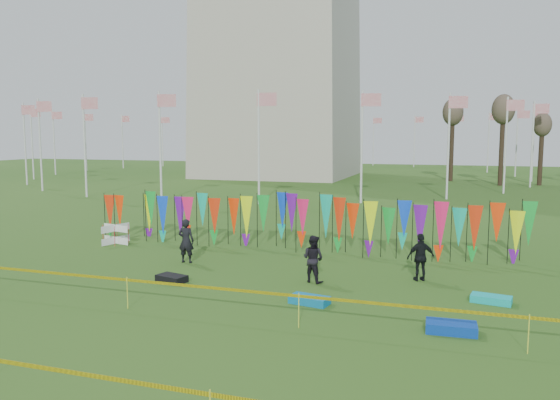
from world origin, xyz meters
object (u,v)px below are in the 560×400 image
(person_left, at_px, (186,241))
(person_right, at_px, (421,257))
(kite_bag_turquoise, at_px, (310,300))
(person_mid, at_px, (313,259))
(kite_bag_blue, at_px, (451,327))
(box_kite, at_px, (116,234))
(kite_bag_black, at_px, (172,278))
(kite_bag_teal, at_px, (491,299))

(person_left, distance_m, person_right, 8.63)
(person_left, relative_size, kite_bag_turquoise, 1.50)
(person_left, height_order, person_mid, person_left)
(person_mid, distance_m, kite_bag_blue, 5.63)
(box_kite, bearing_deg, person_mid, -19.23)
(person_left, distance_m, kite_bag_black, 2.86)
(person_left, xyz_separation_m, kite_bag_black, (0.84, -2.63, -0.72))
(box_kite, bearing_deg, kite_bag_teal, -14.79)
(person_left, distance_m, person_mid, 5.41)
(person_left, xyz_separation_m, kite_bag_turquoise, (5.78, -3.51, -0.73))
(person_left, distance_m, kite_bag_teal, 10.91)
(person_left, height_order, person_right, person_left)
(person_left, relative_size, person_right, 1.06)
(person_mid, bearing_deg, kite_bag_turquoise, 120.88)
(kite_bag_blue, height_order, kite_bag_black, kite_bag_blue)
(person_mid, height_order, kite_bag_black, person_mid)
(person_right, bearing_deg, box_kite, -34.20)
(person_mid, bearing_deg, kite_bag_blue, 160.40)
(kite_bag_black, bearing_deg, box_kite, 138.47)
(person_right, xyz_separation_m, kite_bag_turquoise, (-2.85, -3.58, -0.68))
(box_kite, distance_m, person_mid, 10.58)
(person_right, height_order, kite_bag_turquoise, person_right)
(person_mid, height_order, kite_bag_teal, person_mid)
(kite_bag_black, height_order, kite_bag_teal, kite_bag_black)
(kite_bag_black, distance_m, kite_bag_teal, 9.93)
(person_left, relative_size, kite_bag_blue, 1.39)
(kite_bag_turquoise, relative_size, kite_bag_black, 1.13)
(kite_bag_black, xyz_separation_m, kite_bag_teal, (9.90, 0.84, -0.01))
(person_mid, xyz_separation_m, kite_bag_blue, (4.40, -3.46, -0.65))
(person_left, bearing_deg, person_right, 174.88)
(person_left, height_order, kite_bag_teal, person_left)
(box_kite, distance_m, person_right, 13.52)
(person_left, bearing_deg, kite_bag_black, 102.15)
(box_kite, xyz_separation_m, kite_bag_blue, (14.38, -6.95, -0.31))
(person_right, distance_m, kite_bag_black, 8.27)
(person_right, relative_size, kite_bag_turquoise, 1.42)
(person_left, bearing_deg, box_kite, -31.43)
(kite_bag_turquoise, distance_m, kite_bag_teal, 5.25)
(kite_bag_blue, height_order, kite_bag_teal, kite_bag_blue)
(person_right, bearing_deg, kite_bag_teal, 113.86)
(kite_bag_teal, bearing_deg, person_left, 170.52)
(kite_bag_turquoise, bearing_deg, kite_bag_teal, 19.10)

